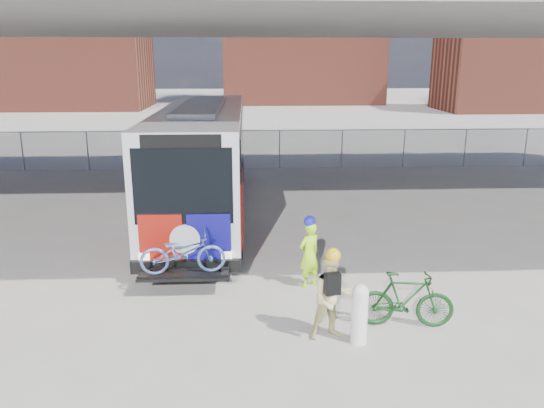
{
  "coord_description": "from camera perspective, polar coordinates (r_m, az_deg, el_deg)",
  "views": [
    {
      "loc": [
        -0.55,
        -12.94,
        5.12
      ],
      "look_at": [
        0.06,
        -0.21,
        1.6
      ],
      "focal_mm": 35.0,
      "sensor_mm": 36.0,
      "label": 1
    }
  ],
  "objects": [
    {
      "name": "ground",
      "position": [
        13.92,
        -0.28,
        -6.13
      ],
      "size": [
        160.0,
        160.0,
        0.0
      ],
      "primitive_type": "plane",
      "color": "#9E9991",
      "rests_on": "ground"
    },
    {
      "name": "bus",
      "position": [
        17.95,
        -7.37,
        5.65
      ],
      "size": [
        2.67,
        12.97,
        3.69
      ],
      "color": "silver",
      "rests_on": "ground"
    },
    {
      "name": "overpass",
      "position": [
        17.0,
        -0.93,
        20.25
      ],
      "size": [
        40.0,
        16.0,
        7.95
      ],
      "color": "#605E59",
      "rests_on": "ground"
    },
    {
      "name": "chainlink_fence",
      "position": [
        25.21,
        -1.47,
        7.01
      ],
      "size": [
        30.0,
        0.06,
        30.0
      ],
      "color": "gray",
      "rests_on": "ground"
    },
    {
      "name": "brick_buildings",
      "position": [
        61.19,
        -1.11,
        15.73
      ],
      "size": [
        54.0,
        22.0,
        12.0
      ],
      "color": "brown",
      "rests_on": "ground"
    },
    {
      "name": "bollard",
      "position": [
        10.06,
        9.41,
        -11.35
      ],
      "size": [
        0.3,
        0.3,
        1.16
      ],
      "color": "white",
      "rests_on": "ground"
    },
    {
      "name": "cyclist_hivis",
      "position": [
        12.19,
        4.02,
        -5.24
      ],
      "size": [
        0.68,
        0.63,
        1.71
      ],
      "rotation": [
        0.0,
        0.0,
        3.76
      ],
      "color": "#AEFF1A",
      "rests_on": "ground"
    },
    {
      "name": "cyclist_tan",
      "position": [
        10.04,
        6.45,
        -9.83
      ],
      "size": [
        0.9,
        0.76,
        1.8
      ],
      "rotation": [
        0.0,
        0.0,
        0.19
      ],
      "color": "#CCC182",
      "rests_on": "ground"
    },
    {
      "name": "bike_parked",
      "position": [
        10.82,
        14.16,
        -9.95
      ],
      "size": [
        1.94,
        0.77,
        1.13
      ],
      "primitive_type": "imported",
      "rotation": [
        0.0,
        0.0,
        1.44
      ],
      "color": "#143E18",
      "rests_on": "ground"
    }
  ]
}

